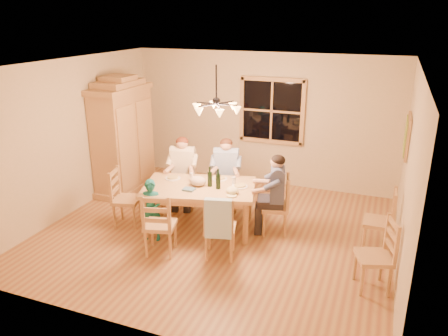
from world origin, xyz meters
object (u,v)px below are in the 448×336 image
at_px(chair_end_left, 127,208).
at_px(adult_woman, 183,164).
at_px(chair_spare_back, 377,231).
at_px(child, 152,210).
at_px(chair_far_right, 226,193).
at_px(chair_end_right, 275,215).
at_px(armoire, 123,139).
at_px(adult_slate_man, 276,185).
at_px(chair_near_left, 161,234).
at_px(wine_bottle_a, 210,177).
at_px(dining_table, 199,192).
at_px(chair_spare_front, 373,268).
at_px(chair_near_right, 220,237).
at_px(chair_far_left, 184,191).
at_px(adult_plaid_man, 226,165).
at_px(wine_bottle_b, 218,179).
at_px(chandelier, 216,107).

height_order(chair_end_left, adult_woman, adult_woman).
bearing_deg(chair_spare_back, child, 105.27).
height_order(adult_woman, child, adult_woman).
height_order(chair_far_right, chair_end_right, same).
distance_m(armoire, adult_slate_man, 3.38).
height_order(chair_near_left, adult_woman, adult_woman).
distance_m(chair_end_left, wine_bottle_a, 1.54).
bearing_deg(chair_end_right, chair_spare_back, -103.50).
bearing_deg(dining_table, chair_spare_front, -15.00).
bearing_deg(chair_spare_front, child, 69.10).
distance_m(chair_far_right, adult_slate_man, 1.34).
bearing_deg(chair_near_right, chair_far_left, 117.90).
height_order(chair_far_left, adult_woman, adult_woman).
bearing_deg(adult_slate_man, chair_end_left, 90.00).
bearing_deg(chair_end_right, adult_plaid_man, 46.64).
height_order(chair_far_right, wine_bottle_b, wine_bottle_b).
bearing_deg(chair_far_right, chair_near_right, 93.37).
relative_size(dining_table, chair_spare_back, 2.01).
distance_m(chandelier, chair_end_right, 2.01).
height_order(armoire, adult_woman, armoire).
xyz_separation_m(adult_slate_man, chair_spare_back, (1.57, 0.03, -0.54)).
distance_m(chandelier, adult_slate_man, 1.55).
relative_size(adult_plaid_man, child, 0.87).
bearing_deg(dining_table, adult_slate_man, 14.44).
distance_m(adult_plaid_man, wine_bottle_a, 0.85).
height_order(chair_near_right, chair_end_right, same).
xyz_separation_m(chair_near_left, child, (-0.32, 0.31, 0.20)).
bearing_deg(chandelier, adult_woman, 142.67).
distance_m(chair_near_right, adult_slate_man, 1.27).
relative_size(chair_far_right, chair_end_left, 1.00).
bearing_deg(adult_woman, wine_bottle_b, 129.99).
height_order(armoire, chair_spare_front, armoire).
bearing_deg(chair_spare_front, chair_end_left, 65.13).
height_order(chandelier, adult_plaid_man, chandelier).
height_order(chair_end_left, wine_bottle_a, wine_bottle_a).
bearing_deg(chair_near_right, chandelier, 100.93).
height_order(armoire, wine_bottle_b, armoire).
relative_size(adult_slate_man, chair_spare_back, 0.88).
xyz_separation_m(chandelier, chair_end_left, (-1.52, -0.28, -1.77)).
relative_size(chair_near_left, chair_spare_back, 1.00).
xyz_separation_m(chair_near_right, chair_end_left, (-1.84, 0.39, 0.00)).
distance_m(chair_end_left, adult_plaid_man, 1.87).
relative_size(chair_near_right, adult_plaid_man, 1.13).
xyz_separation_m(chair_end_left, wine_bottle_b, (1.53, 0.32, 0.62)).
bearing_deg(chair_end_right, chair_near_left, 116.57).
bearing_deg(chair_end_right, adult_slate_man, -0.00).
bearing_deg(chandelier, dining_table, 174.51).
relative_size(chair_far_right, adult_slate_man, 1.13).
bearing_deg(chair_near_left, adult_woman, 90.00).
bearing_deg(chair_end_right, child, 103.39).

